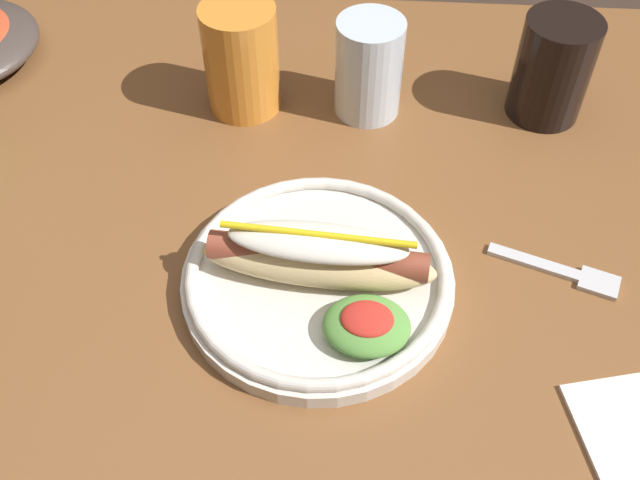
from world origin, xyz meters
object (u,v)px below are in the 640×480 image
soda_cup (553,68)px  water_cup (369,68)px  fork (564,272)px  extra_cup (241,59)px  hot_dog_plate (320,274)px

soda_cup → water_cup: soda_cup is taller
fork → extra_cup: extra_cup is taller
fork → water_cup: water_cup is taller
fork → extra_cup: (-0.32, 0.22, 0.06)m
hot_dog_plate → fork: 0.23m
soda_cup → extra_cup: extra_cup is taller
hot_dog_plate → soda_cup: soda_cup is taller
water_cup → extra_cup: (-0.14, -0.00, 0.01)m
fork → water_cup: (-0.19, 0.23, 0.05)m
hot_dog_plate → extra_cup: size_ratio=2.01×
soda_cup → extra_cup: bearing=-178.3°
hot_dog_plate → extra_cup: 0.28m
soda_cup → extra_cup: 0.33m
hot_dog_plate → soda_cup: 0.36m
extra_cup → fork: bearing=-34.7°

